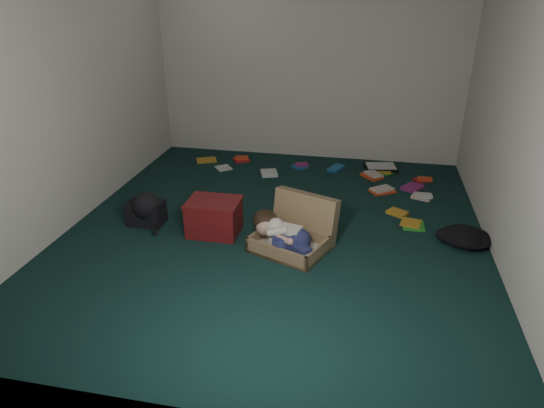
% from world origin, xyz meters
% --- Properties ---
extents(floor, '(4.50, 4.50, 0.00)m').
position_xyz_m(floor, '(0.00, 0.00, 0.00)').
color(floor, black).
rests_on(floor, ground).
extents(wall_back, '(4.50, 0.00, 4.50)m').
position_xyz_m(wall_back, '(0.00, 2.25, 1.30)').
color(wall_back, silver).
rests_on(wall_back, ground).
extents(wall_front, '(4.50, 0.00, 4.50)m').
position_xyz_m(wall_front, '(0.00, -2.25, 1.30)').
color(wall_front, silver).
rests_on(wall_front, ground).
extents(wall_left, '(0.00, 4.50, 4.50)m').
position_xyz_m(wall_left, '(-2.00, 0.00, 1.30)').
color(wall_left, silver).
rests_on(wall_left, ground).
extents(wall_right, '(0.00, 4.50, 4.50)m').
position_xyz_m(wall_right, '(2.00, 0.00, 1.30)').
color(wall_right, silver).
rests_on(wall_right, ground).
extents(suitcase, '(0.82, 0.81, 0.47)m').
position_xyz_m(suitcase, '(0.24, -0.26, 0.14)').
color(suitcase, '#8D724E').
rests_on(suitcase, floor).
extents(person, '(0.62, 0.51, 0.29)m').
position_xyz_m(person, '(0.15, -0.39, 0.18)').
color(person, white).
rests_on(person, suitcase).
extents(maroon_bin, '(0.50, 0.39, 0.34)m').
position_xyz_m(maroon_bin, '(-0.56, -0.17, 0.17)').
color(maroon_bin, maroon).
rests_on(maroon_bin, floor).
extents(backpack, '(0.43, 0.35, 0.26)m').
position_xyz_m(backpack, '(-1.29, -0.11, 0.13)').
color(backpack, black).
rests_on(backpack, floor).
extents(clothing_pile, '(0.60, 0.56, 0.15)m').
position_xyz_m(clothing_pile, '(1.70, 0.20, 0.08)').
color(clothing_pile, black).
rests_on(clothing_pile, floor).
extents(paper_tray, '(0.45, 0.37, 0.06)m').
position_xyz_m(paper_tray, '(1.02, 1.90, 0.03)').
color(paper_tray, black).
rests_on(paper_tray, floor).
extents(book_scatter, '(3.06, 1.79, 0.02)m').
position_xyz_m(book_scatter, '(0.49, 1.41, 0.01)').
color(book_scatter, gold).
rests_on(book_scatter, floor).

